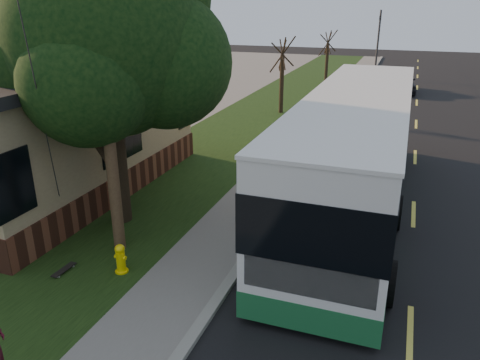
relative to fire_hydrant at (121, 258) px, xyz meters
The scene contains 16 objects.
ground 2.64m from the fire_hydrant, ahead, with size 120.00×120.00×0.00m, color black.
road 11.99m from the fire_hydrant, 56.58° to the left, with size 8.00×80.00×0.01m, color black.
curb 10.34m from the fire_hydrant, 75.43° to the left, with size 0.25×80.00×0.12m, color gray.
sidewalk 10.13m from the fire_hydrant, 80.91° to the left, with size 2.00×80.00×0.08m, color slate.
grass_verge 10.19m from the fire_hydrant, 100.76° to the left, with size 5.00×80.00×0.07m, color black.
building_lot 15.55m from the fire_hydrant, 139.96° to the left, with size 15.00×80.00×0.04m, color slate.
fire_hydrant is the anchor object (origin of this frame).
utility_pole 4.37m from the fire_hydrant, 125.38° to the left, with size 2.86×3.21×9.07m.
leafy_tree 5.65m from the fire_hydrant, 120.67° to the left, with size 6.30×6.00×7.80m.
bare_tree_near 18.10m from the fire_hydrant, 92.86° to the left, with size 1.38×1.21×4.31m.
bare_tree_far 30.04m from the fire_hydrant, 90.76° to the left, with size 1.38×1.21×4.03m.
traffic_signal 34.25m from the fire_hydrant, 84.79° to the left, with size 0.18×0.22×5.50m.
transit_bus 7.64m from the fire_hydrant, 51.47° to the left, with size 3.11×13.48×3.64m.
skateboard_main 1.43m from the fire_hydrant, 160.22° to the right, with size 0.20×0.72×0.07m.
dumpster 5.45m from the fire_hydrant, 150.96° to the left, with size 1.71×1.50×1.29m.
distant_car 28.21m from the fire_hydrant, 79.02° to the left, with size 1.84×4.58×1.56m, color black.
Camera 1 is at (3.38, -8.20, 6.18)m, focal length 35.00 mm.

